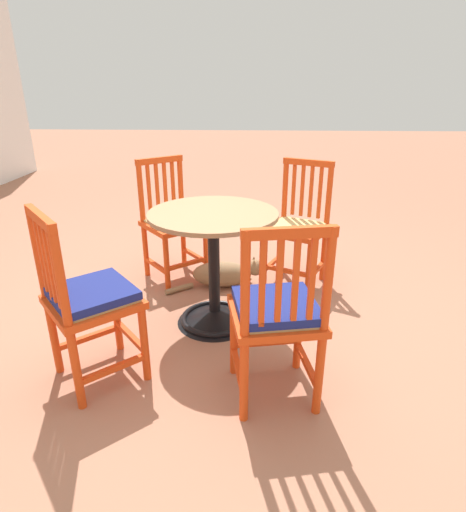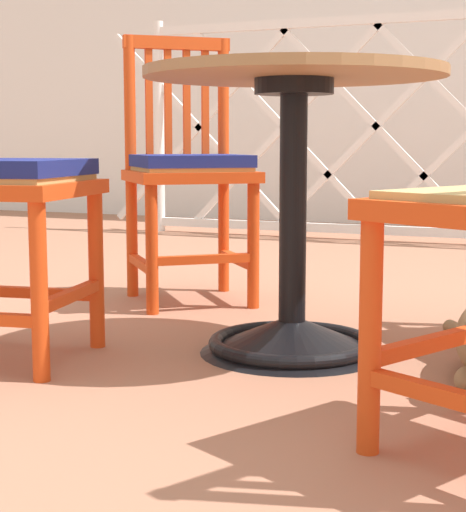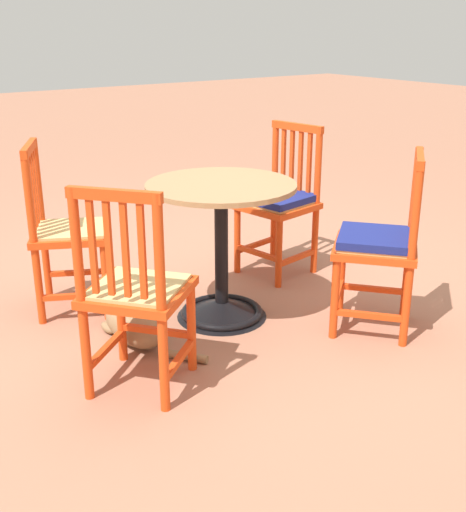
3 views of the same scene
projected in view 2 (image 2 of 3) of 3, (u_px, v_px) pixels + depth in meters
ground_plane at (242, 356)px, 2.18m from camera, size 24.00×24.00×0.00m
building_wall_backdrop at (465, 7)px, 5.40m from camera, size 10.00×0.20×2.80m
lattice_fence_panel at (376, 126)px, 4.66m from camera, size 3.30×0.06×1.27m
cafe_table at (293, 245)px, 2.18m from camera, size 0.76×0.76×0.73m
orange_chair_facing_out at (188, 172)px, 2.89m from camera, size 0.56×0.56×0.91m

